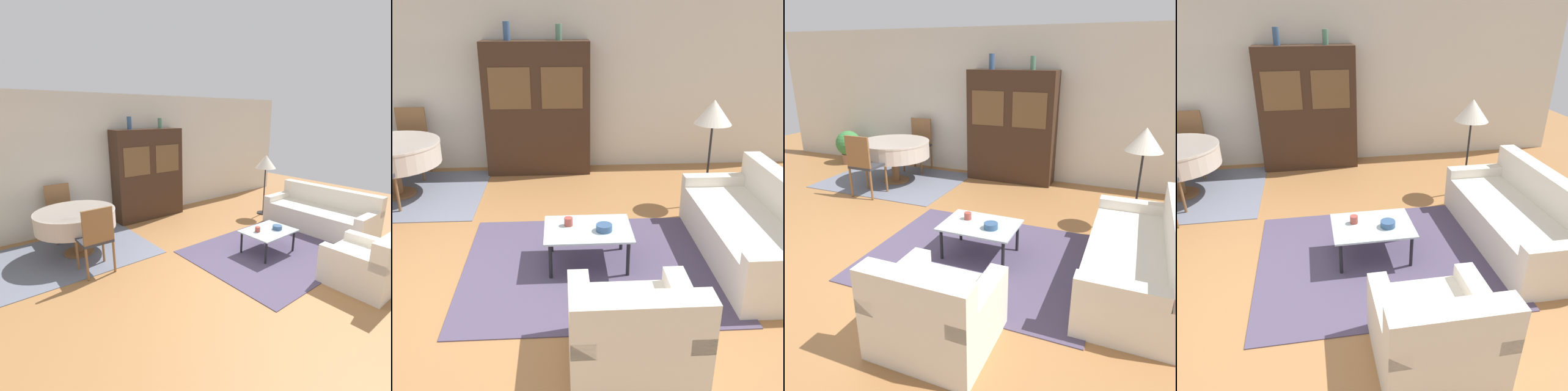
% 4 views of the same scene
% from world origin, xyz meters
% --- Properties ---
extents(ground_plane, '(14.00, 14.00, 0.00)m').
position_xyz_m(ground_plane, '(0.00, 0.00, 0.00)').
color(ground_plane, '#9E6B3D').
extents(wall_back, '(10.00, 0.06, 2.70)m').
position_xyz_m(wall_back, '(0.00, 3.63, 1.35)').
color(wall_back, beige).
rests_on(wall_back, ground_plane).
extents(area_rug, '(2.60, 2.13, 0.01)m').
position_xyz_m(area_rug, '(1.08, 0.41, 0.01)').
color(area_rug, '#4C425B').
rests_on(area_rug, ground_plane).
extents(dining_rug, '(2.46, 1.86, 0.01)m').
position_xyz_m(dining_rug, '(-1.56, 2.47, 0.01)').
color(dining_rug, slate).
rests_on(dining_rug, ground_plane).
extents(couch, '(0.92, 2.08, 0.83)m').
position_xyz_m(couch, '(2.75, 0.50, 0.30)').
color(couch, silver).
rests_on(couch, ground_plane).
extents(armchair, '(0.90, 0.85, 0.80)m').
position_xyz_m(armchair, '(1.25, -1.03, 0.30)').
color(armchair, silver).
rests_on(armchair, ground_plane).
extents(coffee_table, '(0.86, 0.64, 0.39)m').
position_xyz_m(coffee_table, '(1.02, 0.46, 0.36)').
color(coffee_table, black).
rests_on(coffee_table, area_rug).
extents(display_cabinet, '(1.57, 0.44, 1.98)m').
position_xyz_m(display_cabinet, '(0.43, 3.36, 0.99)').
color(display_cabinet, '#382316').
rests_on(display_cabinet, ground_plane).
extents(dining_table, '(1.28, 1.28, 0.75)m').
position_xyz_m(dining_table, '(-1.50, 2.45, 0.61)').
color(dining_table, brown).
rests_on(dining_table, dining_rug).
extents(dining_chair_near, '(0.44, 0.44, 1.02)m').
position_xyz_m(dining_chair_near, '(-1.50, 1.59, 0.59)').
color(dining_chair_near, brown).
rests_on(dining_chair_near, dining_rug).
extents(dining_chair_far, '(0.44, 0.44, 1.02)m').
position_xyz_m(dining_chair_far, '(-1.50, 3.31, 0.59)').
color(dining_chair_far, brown).
rests_on(dining_chair_far, dining_rug).
extents(floor_lamp, '(0.46, 0.46, 1.39)m').
position_xyz_m(floor_lamp, '(2.65, 1.87, 1.20)').
color(floor_lamp, black).
rests_on(floor_lamp, ground_plane).
extents(cup, '(0.08, 0.08, 0.08)m').
position_xyz_m(cup, '(0.83, 0.54, 0.44)').
color(cup, '#9E4238').
rests_on(cup, coffee_table).
extents(bowl, '(0.16, 0.16, 0.07)m').
position_xyz_m(bowl, '(1.18, 0.40, 0.43)').
color(bowl, '#33517A').
rests_on(bowl, coffee_table).
extents(vase_tall, '(0.10, 0.10, 0.26)m').
position_xyz_m(vase_tall, '(0.04, 3.36, 2.11)').
color(vase_tall, '#33517A').
rests_on(vase_tall, display_cabinet).
extents(vase_short, '(0.09, 0.09, 0.22)m').
position_xyz_m(vase_short, '(0.78, 3.36, 2.10)').
color(vase_short, '#4C7A60').
rests_on(vase_short, display_cabinet).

